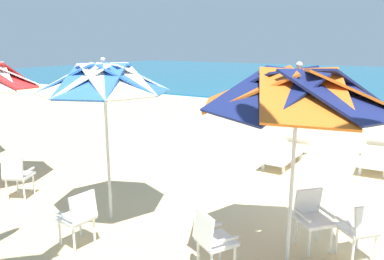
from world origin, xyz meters
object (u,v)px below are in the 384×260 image
object	(u,v)px
beachgoer_seated	(361,109)
plastic_chair_3	(79,215)
sun_lounger_1	(376,155)
sun_lounger_2	(286,152)
beach_umbrella_0	(298,91)
plastic_chair_5	(17,174)
beach_umbrella_1	(104,80)
plastic_chair_0	(212,238)
plastic_chair_2	(312,215)
plastic_chair_1	(361,227)

from	to	relation	value
beachgoer_seated	plastic_chair_3	bearing A→B (deg)	-98.61
plastic_chair_3	sun_lounger_1	bearing A→B (deg)	62.85
sun_lounger_2	beach_umbrella_0	bearing A→B (deg)	-71.94
plastic_chair_5	beachgoer_seated	distance (m)	13.48
beach_umbrella_1	plastic_chair_3	distance (m)	2.11
plastic_chair_0	plastic_chair_2	xyz separation A→B (m)	(0.93, 1.35, 0.00)
beach_umbrella_0	plastic_chair_0	distance (m)	2.16
plastic_chair_3	sun_lounger_1	distance (m)	7.24
sun_lounger_2	beachgoer_seated	xyz separation A→B (m)	(0.69, 7.80, 0.01)
sun_lounger_2	plastic_chair_2	bearing A→B (deg)	-67.19
beach_umbrella_1	plastic_chair_3	size ratio (longest dim) A/B	3.17
beach_umbrella_0	sun_lounger_1	size ratio (longest dim) A/B	1.26
plastic_chair_1	sun_lounger_2	world-z (taller)	plastic_chair_1
plastic_chair_0	sun_lounger_1	bearing A→B (deg)	77.57
plastic_chair_3	plastic_chair_1	bearing A→B (deg)	26.15
beach_umbrella_0	beachgoer_seated	world-z (taller)	beach_umbrella_0
plastic_chair_2	beachgoer_seated	xyz separation A→B (m)	(-0.89, 11.56, -0.20)
plastic_chair_5	sun_lounger_2	size ratio (longest dim) A/B	0.40
beach_umbrella_0	sun_lounger_2	xyz separation A→B (m)	(-1.44, 4.42, -2.10)
plastic_chair_5	sun_lounger_2	bearing A→B (deg)	53.00
plastic_chair_1	beachgoer_seated	distance (m)	11.70
sun_lounger_1	beachgoer_seated	xyz separation A→B (m)	(-1.28, 6.92, 0.01)
plastic_chair_0	plastic_chair_2	distance (m)	1.64
sun_lounger_1	sun_lounger_2	size ratio (longest dim) A/B	1.00
plastic_chair_2	plastic_chair_3	size ratio (longest dim) A/B	1.00
beach_umbrella_0	sun_lounger_1	bearing A→B (deg)	84.31
plastic_chair_2	plastic_chair_5	size ratio (longest dim) A/B	1.00
plastic_chair_1	beach_umbrella_1	distance (m)	4.35
beach_umbrella_0	sun_lounger_1	distance (m)	5.73
sun_lounger_2	plastic_chair_3	bearing A→B (deg)	-103.46
plastic_chair_3	sun_lounger_1	xyz separation A→B (m)	(3.30, 6.44, -0.22)
beach_umbrella_0	plastic_chair_0	xyz separation A→B (m)	(-0.79, -0.69, -1.88)
plastic_chair_0	sun_lounger_1	world-z (taller)	plastic_chair_0
plastic_chair_2	beachgoer_seated	world-z (taller)	beachgoer_seated
beach_umbrella_1	plastic_chair_3	bearing A→B (deg)	-74.61
beachgoer_seated	beach_umbrella_0	bearing A→B (deg)	-86.49
beachgoer_seated	plastic_chair_5	bearing A→B (deg)	-109.11
plastic_chair_0	plastic_chair_5	size ratio (longest dim) A/B	1.00
plastic_chair_1	plastic_chair_5	xyz separation A→B (m)	(-5.97, -1.14, 0.00)
plastic_chair_1	plastic_chair_0	bearing A→B (deg)	-140.53
plastic_chair_0	beach_umbrella_1	bearing A→B (deg)	168.12
beach_umbrella_1	sun_lounger_1	world-z (taller)	beach_umbrella_1
plastic_chair_2	plastic_chair_0	bearing A→B (deg)	-124.63
plastic_chair_1	plastic_chair_5	bearing A→B (deg)	-169.19
plastic_chair_1	plastic_chair_2	xyz separation A→B (m)	(-0.66, 0.04, 0.00)
plastic_chair_1	plastic_chair_5	distance (m)	6.07
beach_umbrella_0	beach_umbrella_1	distance (m)	3.03
sun_lounger_1	beachgoer_seated	bearing A→B (deg)	100.47
sun_lounger_1	plastic_chair_5	bearing A→B (deg)	-134.36
plastic_chair_3	plastic_chair_5	distance (m)	2.47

